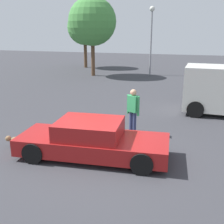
{
  "coord_description": "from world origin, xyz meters",
  "views": [
    {
      "loc": [
        2.93,
        -7.52,
        3.82
      ],
      "look_at": [
        -0.02,
        1.94,
        0.9
      ],
      "focal_mm": 44.6,
      "sensor_mm": 36.0,
      "label": 1
    }
  ],
  "objects_px": {
    "dog": "(15,140)",
    "pedestrian": "(133,108)",
    "sedan_foreground": "(92,140)",
    "light_post_near": "(152,28)"
  },
  "relations": [
    {
      "from": "sedan_foreground",
      "to": "pedestrian",
      "type": "distance_m",
      "value": 2.51
    },
    {
      "from": "sedan_foreground",
      "to": "pedestrian",
      "type": "xyz_separation_m",
      "value": [
        0.75,
        2.35,
        0.49
      ]
    },
    {
      "from": "pedestrian",
      "to": "dog",
      "type": "bearing_deg",
      "value": -30.38
    },
    {
      "from": "pedestrian",
      "to": "light_post_near",
      "type": "xyz_separation_m",
      "value": [
        -1.93,
        14.91,
        2.94
      ]
    },
    {
      "from": "sedan_foreground",
      "to": "dog",
      "type": "distance_m",
      "value": 2.8
    },
    {
      "from": "sedan_foreground",
      "to": "light_post_near",
      "type": "xyz_separation_m",
      "value": [
        -1.18,
        17.26,
        3.43
      ]
    },
    {
      "from": "sedan_foreground",
      "to": "light_post_near",
      "type": "bearing_deg",
      "value": 88.72
    },
    {
      "from": "dog",
      "to": "light_post_near",
      "type": "xyz_separation_m",
      "value": [
        1.6,
        17.34,
        3.73
      ]
    },
    {
      "from": "dog",
      "to": "pedestrian",
      "type": "relative_size",
      "value": 0.37
    },
    {
      "from": "sedan_foreground",
      "to": "light_post_near",
      "type": "height_order",
      "value": "light_post_near"
    }
  ]
}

